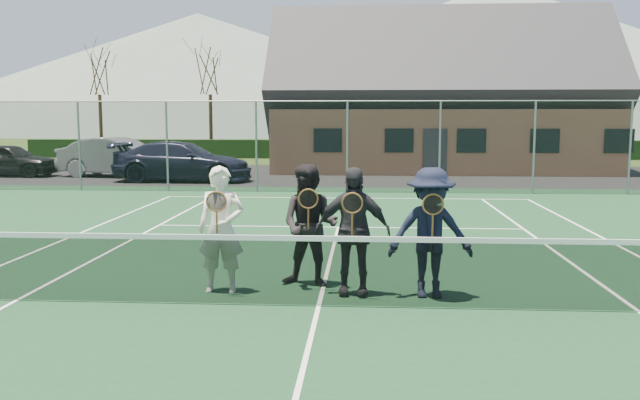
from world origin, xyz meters
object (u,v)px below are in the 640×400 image
Objects in this scene: player_a at (221,229)px; player_d at (430,233)px; car_b at (119,157)px; tennis_net at (319,268)px; clubhouse at (438,85)px; car_c at (183,162)px; player_b at (310,226)px; player_c at (352,231)px; car_a at (8,160)px.

player_d is (2.93, -0.08, -0.00)m from player_a.
car_b is 19.89m from player_a.
tennis_net is at bearing -25.43° from player_a.
clubhouse is at bearing 80.54° from tennis_net.
player_d is at bearing -152.88° from car_c.
car_b is 2.76× the size of player_b.
player_d is (1.07, -0.06, -0.00)m from player_c.
player_b is (-0.20, 1.10, 0.38)m from tennis_net.
clubhouse is 8.67× the size of player_a.
player_b reaches higher than tennis_net.
car_a is at bearing -163.92° from clubhouse.
player_c is (-3.57, -23.34, -3.07)m from clubhouse.
player_c and player_d have the same top height.
player_c is at bearing -98.70° from clubhouse.
player_a is at bearing 179.38° from player_c.
car_c is 2.95× the size of player_d.
tennis_net is (9.62, -18.81, -0.28)m from car_b.
player_a is 1.00× the size of player_b.
car_b is 0.93× the size of car_c.
clubhouse is at bearing -59.79° from car_b.
player_d is at bearing -16.36° from player_b.
clubhouse reaches higher than tennis_net.
car_c is 0.34× the size of clubhouse.
car_a is at bearing 125.61° from player_a.
player_c is at bearing -155.91° from car_c.
clubhouse is at bearing 76.88° from player_a.
car_a is 0.77× the size of car_c.
player_c reaches higher than tennis_net.
player_b reaches higher than car_b.
car_b is at bearing -87.26° from car_a.
tennis_net is 6.49× the size of player_d.
clubhouse is at bearing -54.98° from car_c.
clubhouse reaches higher than car_a.
player_c is at bearing 176.56° from player_d.
clubhouse is at bearing 81.30° from player_c.
car_c reaches higher than tennis_net.
player_c is 1.07m from player_d.
clubhouse is 23.81m from player_c.
tennis_net is 6.49× the size of player_a.
car_b is 2.76× the size of player_d.
car_c is at bearing 110.76° from tennis_net.
player_b is (9.42, -17.71, 0.10)m from car_b.
tennis_net is at bearing -99.46° from clubhouse.
player_a reaches higher than tennis_net.
clubhouse is 24.14m from player_a.
car_a is 4.72m from car_b.
player_a is at bearing 154.57° from tennis_net.
player_a reaches higher than car_b.
car_b is at bearing 117.09° from tennis_net.
car_a is 2.28× the size of player_d.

